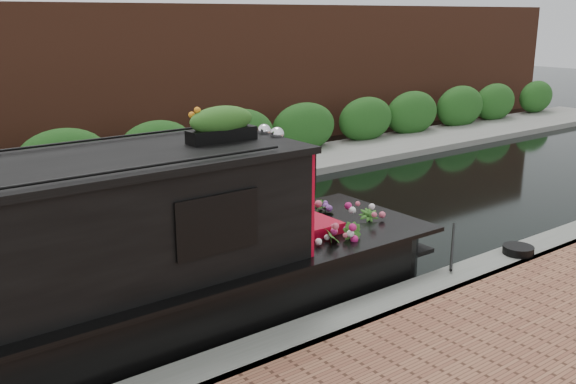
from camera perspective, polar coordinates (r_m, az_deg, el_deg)
ground at (r=10.12m, az=-10.19°, el=-6.35°), size 80.00×80.00×0.00m
near_bank_coping at (r=7.60m, az=1.68°, el=-13.89°), size 40.00×0.60×0.50m
far_bank_path at (r=13.82m, az=-18.22°, el=-0.93°), size 40.00×2.40×0.34m
far_hedge at (r=14.65m, az=-19.40°, el=-0.13°), size 40.00×1.10×2.80m
far_brick_wall at (r=16.61m, az=-21.69°, el=1.43°), size 40.00×1.00×8.00m
rope_fender at (r=10.42m, az=9.58°, el=-4.57°), size 0.38×0.39×0.38m
coiled_mooring_rope at (r=10.28m, az=19.78°, el=-4.87°), size 0.46×0.46×0.12m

